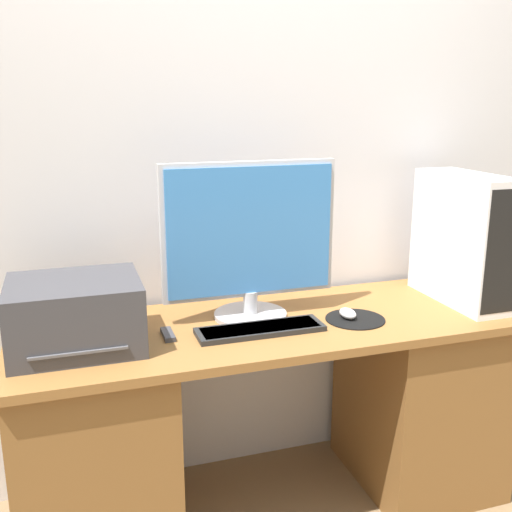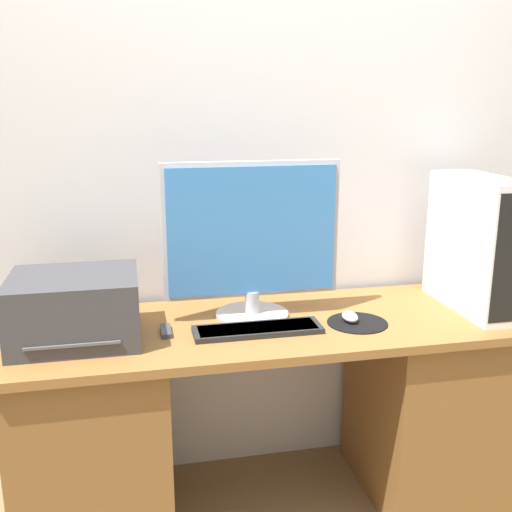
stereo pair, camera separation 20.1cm
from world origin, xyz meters
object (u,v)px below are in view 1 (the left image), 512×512
object	(u,v)px
keyboard	(260,329)
printer	(75,314)
monitor	(250,239)
remote_control	(168,334)
mouse	(348,313)
computer_tower	(464,239)

from	to	relation	value
keyboard	printer	bearing A→B (deg)	173.96
monitor	printer	distance (m)	0.63
monitor	printer	bearing A→B (deg)	-171.52
printer	remote_control	distance (m)	0.30
monitor	printer	world-z (taller)	monitor
monitor	mouse	size ratio (longest dim) A/B	7.41
printer	remote_control	xyz separation A→B (m)	(0.28, -0.01, -0.10)
monitor	keyboard	distance (m)	0.32
monitor	mouse	distance (m)	0.44
monitor	computer_tower	world-z (taller)	monitor
computer_tower	mouse	bearing A→B (deg)	-174.07
mouse	remote_control	xyz separation A→B (m)	(-0.63, 0.03, -0.01)
mouse	printer	world-z (taller)	printer
computer_tower	remote_control	distance (m)	1.16
keyboard	printer	xyz separation A→B (m)	(-0.58, 0.06, 0.10)
keyboard	computer_tower	xyz separation A→B (m)	(0.84, 0.07, 0.23)
keyboard	remote_control	bearing A→B (deg)	169.75
computer_tower	remote_control	world-z (taller)	computer_tower
remote_control	keyboard	bearing A→B (deg)	-10.25
keyboard	computer_tower	size ratio (longest dim) A/B	0.88
monitor	remote_control	xyz separation A→B (m)	(-0.31, -0.10, -0.28)
keyboard	mouse	size ratio (longest dim) A/B	5.16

